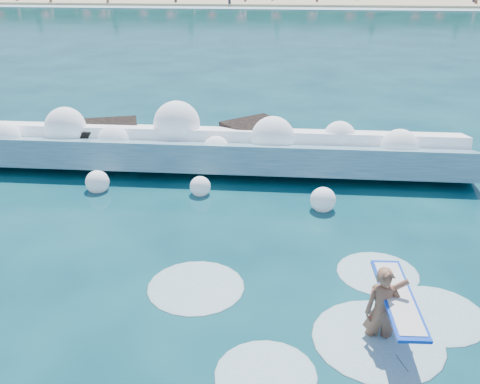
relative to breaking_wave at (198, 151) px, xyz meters
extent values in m
plane|color=#083242|center=(0.45, -6.83, -0.57)|extent=(200.00, 200.00, 0.00)
cube|color=tan|center=(0.45, 71.17, -0.37)|extent=(140.00, 20.00, 0.40)
cube|color=silver|center=(0.45, 60.17, -0.53)|extent=(140.00, 5.00, 0.08)
cube|color=teal|center=(0.00, -0.16, -0.10)|extent=(18.89, 2.88, 1.58)
cube|color=white|center=(0.00, 0.64, 0.38)|extent=(18.89, 1.33, 0.74)
cube|color=black|center=(-3.75, 1.04, -0.10)|extent=(2.95, 2.53, 1.36)
cube|color=black|center=(-0.75, 0.24, -0.20)|extent=(2.20, 1.91, 1.05)
cube|color=black|center=(1.95, 1.44, -0.06)|extent=(2.68, 2.63, 1.47)
imported|color=#8C5841|center=(5.12, -9.04, 0.06)|extent=(0.71, 0.48, 1.91)
cube|color=blue|center=(5.40, -8.99, 0.39)|extent=(0.71, 2.64, 0.07)
cube|color=silver|center=(5.40, -8.99, 0.41)|extent=(0.59, 2.41, 0.07)
cylinder|color=black|center=(5.30, -10.24, -0.12)|extent=(0.01, 0.91, 0.43)
sphere|color=white|center=(-6.85, -0.52, 0.46)|extent=(1.18, 1.18, 1.18)
sphere|color=white|center=(-4.85, 0.19, 0.69)|extent=(1.47, 1.47, 1.47)
sphere|color=white|center=(-3.00, -0.11, 0.32)|extent=(1.16, 1.16, 1.16)
sphere|color=white|center=(-0.86, 0.73, 0.75)|extent=(1.71, 1.71, 1.71)
sphere|color=white|center=(0.70, -0.20, 0.16)|extent=(0.95, 0.95, 0.95)
sphere|color=white|center=(2.67, 0.07, 0.54)|extent=(1.54, 1.54, 1.54)
sphere|color=white|center=(5.03, 0.56, 0.48)|extent=(1.16, 1.16, 1.16)
sphere|color=white|center=(6.98, -0.24, 0.43)|extent=(1.28, 1.28, 1.28)
sphere|color=white|center=(-2.90, -2.40, -0.30)|extent=(0.77, 0.77, 0.77)
sphere|color=white|center=(0.47, -2.43, -0.31)|extent=(0.67, 0.67, 0.67)
sphere|color=white|center=(4.30, -3.23, -0.25)|extent=(0.77, 0.77, 0.77)
ellipsoid|color=silver|center=(5.09, -9.09, -0.57)|extent=(2.65, 2.65, 0.13)
ellipsoid|color=silver|center=(2.91, -10.26, -0.57)|extent=(1.91, 1.91, 0.10)
ellipsoid|color=silver|center=(6.42, -8.16, -0.57)|extent=(2.15, 2.15, 0.11)
ellipsoid|color=silver|center=(1.18, -7.60, -0.57)|extent=(2.27, 2.27, 0.11)
ellipsoid|color=silver|center=(5.45, -6.62, -0.57)|extent=(1.97, 1.97, 0.10)
camera|label=1|loc=(3.11, -17.81, 6.49)|focal=40.00mm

